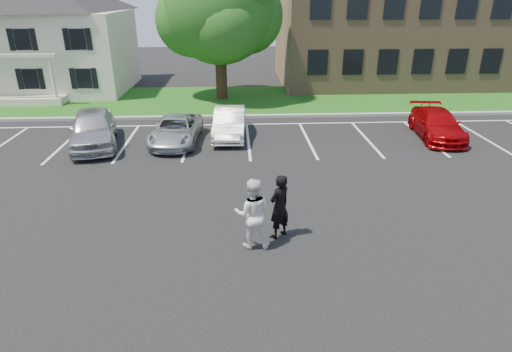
{
  "coord_description": "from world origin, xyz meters",
  "views": [
    {
      "loc": [
        -0.61,
        -10.92,
        6.43
      ],
      "look_at": [
        0.0,
        1.0,
        1.25
      ],
      "focal_mm": 30.0,
      "sensor_mm": 36.0,
      "label": 1
    }
  ],
  "objects_px": {
    "house": "(49,33)",
    "office_building": "(429,24)",
    "car_silver_minivan": "(176,130)",
    "car_white_sedan": "(229,123)",
    "car_silver_west": "(93,128)",
    "car_red_compact": "(437,124)",
    "man_black_suit": "(279,207)",
    "man_white_shirt": "(252,213)",
    "tree": "(221,11)"
  },
  "relations": [
    {
      "from": "house",
      "to": "office_building",
      "type": "distance_m",
      "value": 27.08
    },
    {
      "from": "car_silver_minivan",
      "to": "car_white_sedan",
      "type": "height_order",
      "value": "car_white_sedan"
    },
    {
      "from": "car_white_sedan",
      "to": "car_silver_west",
      "type": "bearing_deg",
      "value": -168.56
    },
    {
      "from": "car_red_compact",
      "to": "office_building",
      "type": "bearing_deg",
      "value": 76.68
    },
    {
      "from": "man_black_suit",
      "to": "car_white_sedan",
      "type": "relative_size",
      "value": 0.46
    },
    {
      "from": "man_white_shirt",
      "to": "car_white_sedan",
      "type": "xyz_separation_m",
      "value": [
        -0.67,
        9.64,
        -0.32
      ]
    },
    {
      "from": "tree",
      "to": "car_silver_west",
      "type": "distance_m",
      "value": 11.4
    },
    {
      "from": "man_black_suit",
      "to": "car_silver_minivan",
      "type": "xyz_separation_m",
      "value": [
        -3.87,
        8.42,
        -0.34
      ]
    },
    {
      "from": "man_white_shirt",
      "to": "man_black_suit",
      "type": "bearing_deg",
      "value": -146.97
    },
    {
      "from": "tree",
      "to": "car_silver_minivan",
      "type": "height_order",
      "value": "tree"
    },
    {
      "from": "car_silver_minivan",
      "to": "man_white_shirt",
      "type": "bearing_deg",
      "value": -66.28
    },
    {
      "from": "man_black_suit",
      "to": "car_silver_west",
      "type": "height_order",
      "value": "man_black_suit"
    },
    {
      "from": "tree",
      "to": "car_red_compact",
      "type": "xyz_separation_m",
      "value": [
        10.24,
        -8.45,
        -4.71
      ]
    },
    {
      "from": "house",
      "to": "man_black_suit",
      "type": "distance_m",
      "value": 24.69
    },
    {
      "from": "tree",
      "to": "car_silver_west",
      "type": "relative_size",
      "value": 1.84
    },
    {
      "from": "car_silver_west",
      "to": "car_red_compact",
      "type": "bearing_deg",
      "value": -12.72
    },
    {
      "from": "car_white_sedan",
      "to": "car_red_compact",
      "type": "distance_m",
      "value": 9.82
    },
    {
      "from": "car_silver_west",
      "to": "car_white_sedan",
      "type": "height_order",
      "value": "car_silver_west"
    },
    {
      "from": "man_black_suit",
      "to": "car_red_compact",
      "type": "height_order",
      "value": "man_black_suit"
    },
    {
      "from": "man_white_shirt",
      "to": "car_silver_west",
      "type": "height_order",
      "value": "man_white_shirt"
    },
    {
      "from": "tree",
      "to": "man_white_shirt",
      "type": "distance_m",
      "value": 18.03
    },
    {
      "from": "tree",
      "to": "man_white_shirt",
      "type": "relative_size",
      "value": 4.41
    },
    {
      "from": "tree",
      "to": "car_red_compact",
      "type": "relative_size",
      "value": 1.99
    },
    {
      "from": "house",
      "to": "car_silver_minivan",
      "type": "bearing_deg",
      "value": -51.06
    },
    {
      "from": "man_black_suit",
      "to": "man_white_shirt",
      "type": "height_order",
      "value": "man_white_shirt"
    },
    {
      "from": "car_silver_west",
      "to": "car_red_compact",
      "type": "relative_size",
      "value": 1.08
    },
    {
      "from": "house",
      "to": "car_silver_minivan",
      "type": "height_order",
      "value": "house"
    },
    {
      "from": "tree",
      "to": "car_white_sedan",
      "type": "distance_m",
      "value": 9.12
    },
    {
      "from": "car_silver_minivan",
      "to": "tree",
      "type": "bearing_deg",
      "value": 81.43
    },
    {
      "from": "house",
      "to": "man_black_suit",
      "type": "xyz_separation_m",
      "value": [
        13.57,
        -20.42,
        -2.89
      ]
    },
    {
      "from": "man_black_suit",
      "to": "car_silver_minivan",
      "type": "distance_m",
      "value": 9.27
    },
    {
      "from": "car_silver_west",
      "to": "car_silver_minivan",
      "type": "distance_m",
      "value": 3.64
    },
    {
      "from": "house",
      "to": "man_black_suit",
      "type": "bearing_deg",
      "value": -56.39
    },
    {
      "from": "car_silver_minivan",
      "to": "car_white_sedan",
      "type": "bearing_deg",
      "value": 21.74
    },
    {
      "from": "office_building",
      "to": "car_white_sedan",
      "type": "bearing_deg",
      "value": -138.25
    },
    {
      "from": "house",
      "to": "tree",
      "type": "xyz_separation_m",
      "value": [
        11.69,
        -3.43,
        1.52
      ]
    },
    {
      "from": "house",
      "to": "car_silver_west",
      "type": "height_order",
      "value": "house"
    },
    {
      "from": "man_white_shirt",
      "to": "car_red_compact",
      "type": "distance_m",
      "value": 12.83
    },
    {
      "from": "house",
      "to": "car_red_compact",
      "type": "bearing_deg",
      "value": -28.43
    },
    {
      "from": "office_building",
      "to": "car_silver_west",
      "type": "distance_m",
      "value": 25.55
    },
    {
      "from": "tree",
      "to": "car_silver_minivan",
      "type": "bearing_deg",
      "value": -103.04
    },
    {
      "from": "house",
      "to": "office_building",
      "type": "relative_size",
      "value": 0.46
    },
    {
      "from": "car_red_compact",
      "to": "car_white_sedan",
      "type": "bearing_deg",
      "value": -176.91
    },
    {
      "from": "man_black_suit",
      "to": "car_white_sedan",
      "type": "bearing_deg",
      "value": -120.01
    },
    {
      "from": "man_black_suit",
      "to": "man_white_shirt",
      "type": "bearing_deg",
      "value": -7.85
    },
    {
      "from": "tree",
      "to": "man_white_shirt",
      "type": "height_order",
      "value": "tree"
    },
    {
      "from": "man_black_suit",
      "to": "car_red_compact",
      "type": "bearing_deg",
      "value": -173.26
    },
    {
      "from": "car_silver_west",
      "to": "car_red_compact",
      "type": "height_order",
      "value": "car_silver_west"
    },
    {
      "from": "office_building",
      "to": "man_black_suit",
      "type": "distance_m",
      "value": 26.35
    },
    {
      "from": "car_silver_west",
      "to": "car_white_sedan",
      "type": "bearing_deg",
      "value": -4.72
    }
  ]
}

